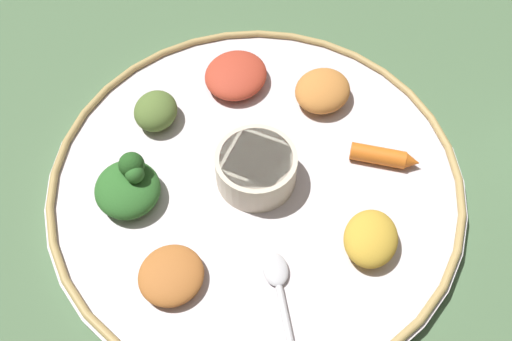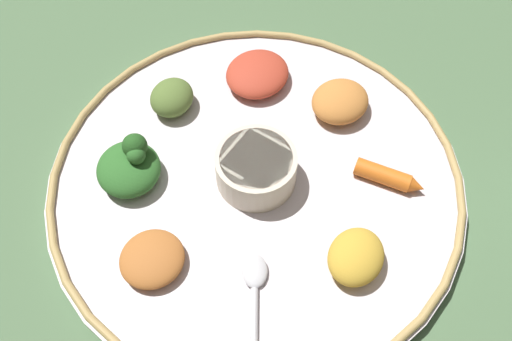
{
  "view_description": "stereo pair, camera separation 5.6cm",
  "coord_description": "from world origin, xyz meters",
  "px_view_note": "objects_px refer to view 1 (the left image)",
  "views": [
    {
      "loc": [
        0.21,
        0.22,
        0.5
      ],
      "look_at": [
        0.0,
        0.0,
        0.03
      ],
      "focal_mm": 38.71,
      "sensor_mm": 36.0,
      "label": 1
    },
    {
      "loc": [
        0.17,
        0.25,
        0.5
      ],
      "look_at": [
        0.0,
        0.0,
        0.03
      ],
      "focal_mm": 38.71,
      "sensor_mm": 36.0,
      "label": 2
    }
  ],
  "objects_px": {
    "center_bowl": "(256,167)",
    "spoon": "(283,306)",
    "carrot_near_spoon": "(384,157)",
    "greens_pile": "(128,186)"
  },
  "relations": [
    {
      "from": "greens_pile",
      "to": "carrot_near_spoon",
      "type": "relative_size",
      "value": 1.23
    },
    {
      "from": "greens_pile",
      "to": "spoon",
      "type": "bearing_deg",
      "value": 98.21
    },
    {
      "from": "spoon",
      "to": "greens_pile",
      "type": "relative_size",
      "value": 1.63
    },
    {
      "from": "spoon",
      "to": "carrot_near_spoon",
      "type": "relative_size",
      "value": 2.0
    },
    {
      "from": "greens_pile",
      "to": "carrot_near_spoon",
      "type": "xyz_separation_m",
      "value": [
        -0.22,
        0.15,
        -0.01
      ]
    },
    {
      "from": "spoon",
      "to": "center_bowl",
      "type": "bearing_deg",
      "value": -123.98
    },
    {
      "from": "spoon",
      "to": "greens_pile",
      "type": "height_order",
      "value": "greens_pile"
    },
    {
      "from": "center_bowl",
      "to": "spoon",
      "type": "relative_size",
      "value": 0.59
    },
    {
      "from": "center_bowl",
      "to": "carrot_near_spoon",
      "type": "xyz_separation_m",
      "value": [
        -0.11,
        0.08,
        -0.01
      ]
    },
    {
      "from": "carrot_near_spoon",
      "to": "spoon",
      "type": "bearing_deg",
      "value": 11.47
    }
  ]
}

